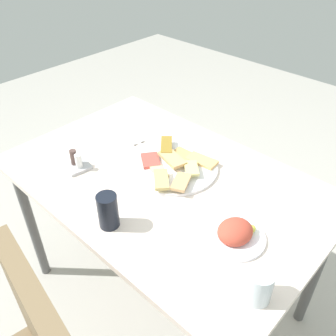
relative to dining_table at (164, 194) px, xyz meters
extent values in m
plane|color=#AFABA3|center=(0.00, 0.00, -0.65)|extent=(6.00, 6.00, 0.00)
cube|color=silver|center=(0.00, 0.00, 0.07)|extent=(1.22, 0.79, 0.02)
cylinder|color=#515050|center=(-0.55, -0.34, -0.30)|extent=(0.04, 0.04, 0.71)
cylinder|color=#515050|center=(0.55, -0.34, -0.30)|extent=(0.04, 0.04, 0.71)
cylinder|color=#515050|center=(0.55, 0.34, -0.30)|extent=(0.04, 0.04, 0.71)
cube|color=brown|center=(-0.17, 0.63, 0.02)|extent=(0.40, 0.11, 0.46)
cylinder|color=white|center=(0.02, -0.07, 0.09)|extent=(0.34, 0.34, 0.01)
cube|color=#EAB46C|center=(-0.05, -0.17, 0.10)|extent=(0.13, 0.08, 0.01)
cube|color=beige|center=(0.04, -0.01, 0.10)|extent=(0.13, 0.09, 0.01)
cube|color=tan|center=(0.03, -0.15, 0.10)|extent=(0.10, 0.07, 0.01)
cube|color=#E8B072|center=(0.03, -0.08, 0.11)|extent=(0.13, 0.09, 0.01)
cube|color=tan|center=(-0.02, 0.04, 0.11)|extent=(0.12, 0.11, 0.01)
cube|color=olive|center=(0.11, -0.13, 0.12)|extent=(0.12, 0.12, 0.01)
cube|color=#D14D43|center=(0.10, -0.03, 0.10)|extent=(0.12, 0.11, 0.01)
cube|color=#DFD681|center=(-0.06, -0.09, 0.11)|extent=(0.10, 0.10, 0.01)
cube|color=tan|center=(-0.09, 0.00, 0.11)|extent=(0.09, 0.11, 0.01)
cylinder|color=white|center=(-0.37, 0.06, 0.09)|extent=(0.19, 0.19, 0.01)
ellipsoid|color=#C14734|center=(-0.37, 0.06, 0.11)|extent=(0.12, 0.13, 0.07)
sphere|color=#DFDF51|center=(-0.39, 0.01, 0.10)|extent=(0.03, 0.03, 0.03)
cylinder|color=black|center=(-0.04, 0.29, 0.14)|extent=(0.08, 0.08, 0.12)
cylinder|color=silver|center=(-0.53, 0.20, 0.13)|extent=(0.08, 0.08, 0.10)
cube|color=white|center=(0.33, -0.13, 0.08)|extent=(0.16, 0.16, 0.00)
cube|color=silver|center=(0.33, -0.14, 0.09)|extent=(0.18, 0.07, 0.00)
cube|color=silver|center=(0.33, -0.11, 0.09)|extent=(0.17, 0.07, 0.00)
cube|color=#B2B2B7|center=(0.29, 0.18, 0.09)|extent=(0.10, 0.10, 0.01)
cylinder|color=white|center=(0.28, 0.18, 0.12)|extent=(0.03, 0.03, 0.06)
cylinder|color=brown|center=(0.31, 0.18, 0.12)|extent=(0.03, 0.03, 0.06)
camera|label=1|loc=(-0.75, 0.77, 0.94)|focal=38.75mm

